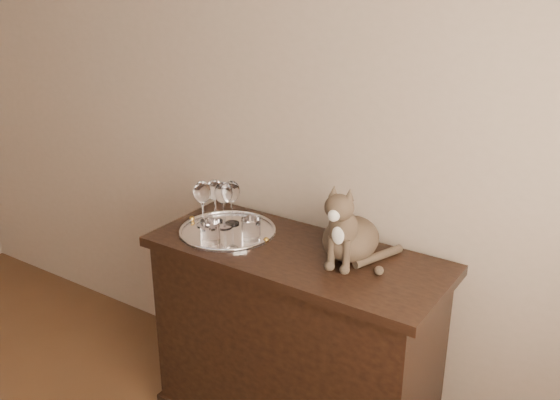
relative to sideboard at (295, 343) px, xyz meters
The scene contains 10 objects.
wall_back 1.15m from the sideboard, 152.68° to the left, with size 4.00×0.10×2.70m, color tan.
sideboard is the anchor object (origin of this frame).
tray 0.54m from the sideboard, behind, with size 0.40×0.40×0.01m, color white.
wine_glass_a 0.68m from the sideboard, behind, with size 0.07×0.07×0.19m, color white, non-canonical shape.
wine_glass_b 0.64m from the sideboard, behind, with size 0.07×0.07×0.19m, color white, non-canonical shape.
wine_glass_c 0.69m from the sideboard, behind, with size 0.07×0.07×0.20m, color silver, non-canonical shape.
wine_glass_d 0.64m from the sideboard, behind, with size 0.08×0.08×0.20m, color white, non-canonical shape.
tumbler_b 0.59m from the sideboard, 156.63° to the right, with size 0.08×0.08×0.09m, color white.
tumbler_c 0.52m from the sideboard, behind, with size 0.08×0.08×0.09m, color silver.
cat 0.62m from the sideboard, 17.09° to the left, with size 0.32×0.30×0.32m, color #4B3B2D, non-canonical shape.
Camera 1 is at (1.76, 0.09, 1.92)m, focal length 40.00 mm.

